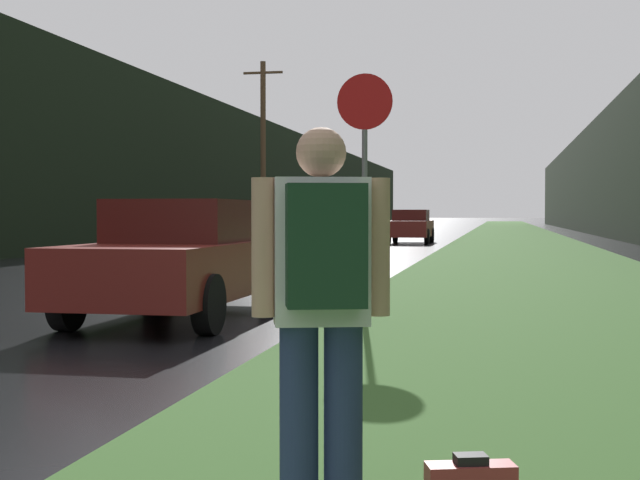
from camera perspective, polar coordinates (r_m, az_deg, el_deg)
grass_verge at (r=41.32m, az=12.54°, el=-0.20°), size 6.00×240.00×0.02m
lane_stripe_c at (r=15.27m, az=-10.91°, el=-3.37°), size 0.12×3.00×0.01m
lane_stripe_d at (r=21.89m, az=-3.92°, el=-1.82°), size 0.12×3.00×0.01m
treeline_far_side at (r=53.59m, az=-5.24°, el=4.11°), size 2.00×140.00×7.23m
treeline_near_side at (r=51.79m, az=19.03°, el=4.17°), size 2.00×140.00×7.34m
utility_pole_far at (r=40.19m, az=-3.66°, el=5.78°), size 1.80×0.24×8.16m
stop_sign at (r=11.18m, az=2.88°, el=4.55°), size 0.70×0.07×3.09m
hitchhiker_with_backpack at (r=3.77m, az=0.13°, el=-3.76°), size 0.57×0.49×1.71m
car_passing_near at (r=11.52m, az=-8.91°, el=-1.21°), size 1.90×4.40×1.52m
car_passing_far at (r=40.78m, az=5.82°, el=0.88°), size 1.91×4.39×1.53m
car_oncoming at (r=50.89m, az=2.89°, el=0.98°), size 1.97×4.67×1.40m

